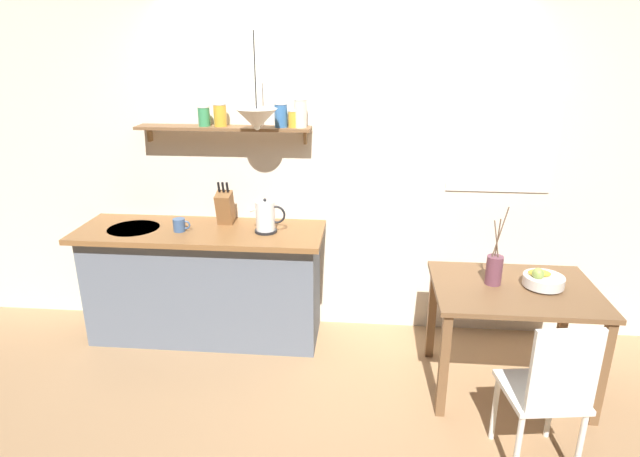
% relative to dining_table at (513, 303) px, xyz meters
% --- Properties ---
extents(ground_plane, '(14.00, 14.00, 0.00)m').
position_rel_dining_table_xyz_m(ground_plane, '(-1.18, 0.16, -0.63)').
color(ground_plane, '#A87F56').
extents(back_wall, '(6.80, 0.11, 2.70)m').
position_rel_dining_table_xyz_m(back_wall, '(-0.98, 0.81, 0.72)').
color(back_wall, silver).
rests_on(back_wall, ground_plane).
extents(kitchen_counter, '(1.83, 0.63, 0.90)m').
position_rel_dining_table_xyz_m(kitchen_counter, '(-2.18, 0.48, -0.17)').
color(kitchen_counter, slate).
rests_on(kitchen_counter, ground_plane).
extents(wall_shelf, '(1.28, 0.20, 0.33)m').
position_rel_dining_table_xyz_m(wall_shelf, '(-1.86, 0.65, 1.04)').
color(wall_shelf, brown).
extents(dining_table, '(1.02, 0.76, 0.74)m').
position_rel_dining_table_xyz_m(dining_table, '(0.00, 0.00, 0.00)').
color(dining_table, brown).
rests_on(dining_table, ground_plane).
extents(dining_chair_near, '(0.44, 0.44, 0.92)m').
position_rel_dining_table_xyz_m(dining_chair_near, '(0.02, -0.74, -0.12)').
color(dining_chair_near, white).
rests_on(dining_chair_near, ground_plane).
extents(fruit_bowl, '(0.25, 0.25, 0.14)m').
position_rel_dining_table_xyz_m(fruit_bowl, '(0.17, 0.02, 0.17)').
color(fruit_bowl, silver).
rests_on(fruit_bowl, dining_table).
extents(twig_vase, '(0.10, 0.10, 0.52)m').
position_rel_dining_table_xyz_m(twig_vase, '(-0.13, 0.04, 0.21)').
color(twig_vase, brown).
rests_on(twig_vase, dining_table).
extents(electric_kettle, '(0.25, 0.16, 0.26)m').
position_rel_dining_table_xyz_m(electric_kettle, '(-1.68, 0.44, 0.39)').
color(electric_kettle, black).
rests_on(electric_kettle, kitchen_counter).
extents(knife_block, '(0.12, 0.18, 0.33)m').
position_rel_dining_table_xyz_m(knife_block, '(-2.02, 0.60, 0.40)').
color(knife_block, brown).
rests_on(knife_block, kitchen_counter).
extents(coffee_mug_by_sink, '(0.13, 0.09, 0.09)m').
position_rel_dining_table_xyz_m(coffee_mug_by_sink, '(-2.31, 0.40, 0.32)').
color(coffee_mug_by_sink, '#3D5B89').
rests_on(coffee_mug_by_sink, kitchen_counter).
extents(pendant_lamp, '(0.28, 0.28, 0.64)m').
position_rel_dining_table_xyz_m(pendant_lamp, '(-1.72, 0.44, 1.08)').
color(pendant_lamp, black).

